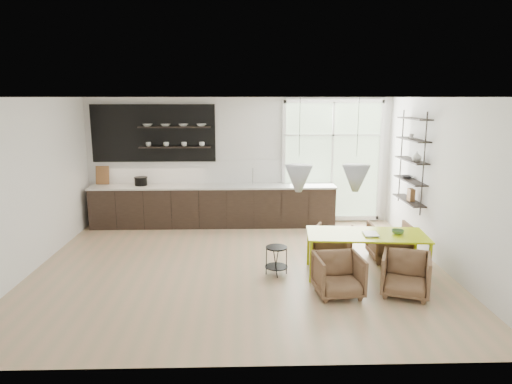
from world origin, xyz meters
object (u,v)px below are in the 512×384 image
Objects in this scene: dining_table at (366,236)px; armchair_back_right at (390,241)px; armchair_back_left at (332,242)px; armchair_front_left at (338,275)px; armchair_front_right at (406,274)px; wire_stool at (276,257)px.

dining_table is 2.71× the size of armchair_back_right.
armchair_back_right is (1.04, -0.09, 0.04)m from armchair_back_left.
armchair_back_right is 1.08× the size of armchair_front_left.
armchair_back_right is at bearing 44.44° from armchair_front_left.
armchair_back_right is at bearing 53.04° from dining_table.
dining_table is 2.86× the size of armchair_front_right.
wire_stool is (-0.86, 0.83, -0.00)m from armchair_front_left.
wire_stool is (-1.48, 0.04, -0.35)m from dining_table.
armchair_front_left is at bearing 104.34° from armchair_back_left.
dining_table is at bearing 46.53° from armchair_front_left.
armchair_back_left is 0.94× the size of armchair_front_right.
wire_stool is (-1.08, -0.76, 0.01)m from armchair_back_left.
armchair_back_left is 1.32m from wire_stool.
dining_table is at bearing -1.55° from wire_stool.
armchair_back_right reaches higher than wire_stool.
armchair_front_left is at bearing -122.67° from dining_table.
dining_table is 0.96m from armchair_front_right.
dining_table reaches higher than armchair_back_right.
armchair_front_left reaches higher than wire_stool.
armchair_back_left is at bearing 76.44° from armchair_front_left.
dining_table is 2.92× the size of armchair_front_left.
armchair_back_left is at bearing 136.52° from armchair_front_right.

